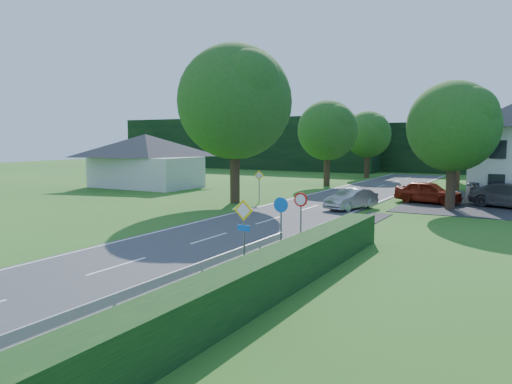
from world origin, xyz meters
The scene contains 26 objects.
road centered at (0.00, 20.00, 0.02)m, with size 7.00×80.00×0.04m, color #3D3D40.
footpath centered at (4.95, 2.00, 0.02)m, with size 1.50×44.00×0.04m, color #242426.
parking_pad centered at (12.00, 33.00, 0.02)m, with size 14.00×16.00×0.04m, color #242426.
line_edge_left centered at (-3.25, 20.00, 0.04)m, with size 0.12×80.00×0.01m, color white.
line_edge_right centered at (3.25, 20.00, 0.04)m, with size 0.12×80.00×0.01m, color white.
line_centre centered at (0.00, 20.00, 0.04)m, with size 0.12×80.00×0.01m, color white, non-canonical shape.
guardrail centered at (3.85, -1.00, 0.34)m, with size 0.12×26.00×0.69m, color silver, non-canonical shape.
hedge_right centered at (6.50, 0.00, 0.65)m, with size 1.20×30.00×1.30m, color black.
tree_main centered at (-6.00, 24.00, 5.82)m, with size 9.40×9.40×11.64m, color #205218, non-canonical shape.
tree_left_far centered at (-5.00, 40.00, 4.29)m, with size 7.00×7.00×8.58m, color #205218, non-canonical shape.
tree_right_far centered at (7.00, 42.00, 4.54)m, with size 7.40×7.40×9.09m, color #205218, non-canonical shape.
tree_left_back centered at (-4.50, 52.00, 4.04)m, with size 6.60×6.60×8.07m, color #205218, non-canonical shape.
tree_right_back centered at (6.00, 50.00, 3.78)m, with size 6.20×6.20×7.56m, color #205218, non-canonical shape.
tree_right_mid centered at (8.50, 28.00, 4.29)m, with size 7.00×7.00×8.58m, color #205218, non-canonical shape.
treeline_left centered at (-28.00, 62.00, 4.00)m, with size 44.00×6.00×8.00m, color black.
treeline_right centered at (8.00, 66.00, 3.50)m, with size 30.00×5.00×7.00m, color black.
bungalow_left centered at (-20.00, 30.00, 2.71)m, with size 11.00×6.50×5.20m.
streetlight centered at (8.06, 30.00, 4.46)m, with size 2.03×0.18×8.00m.
sign_priority_right centered at (4.30, 7.98, 1.80)m, with size 0.78×0.09×2.59m.
sign_roundabout centered at (4.30, 10.98, 1.67)m, with size 0.64×0.08×2.37m.
sign_speed_limit centered at (4.30, 12.97, 1.77)m, with size 0.64×0.11×2.37m.
sign_priority_left centered at (-4.50, 24.98, 1.72)m, with size 0.78×0.09×2.44m.
moving_car centered at (2.70, 24.77, 0.73)m, with size 1.47×4.21×1.39m, color #ABABB0.
motorcycle centered at (1.80, 30.96, 0.54)m, with size 0.66×1.89×0.99m, color black.
parked_car_red centered at (6.59, 30.66, 0.85)m, with size 1.92×4.76×1.62m, color maroon.
parked_car_grey centered at (12.11, 30.79, 0.86)m, with size 2.30×5.66×1.64m, color #535358.
Camera 1 is at (13.41, -7.31, 4.77)m, focal length 35.00 mm.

